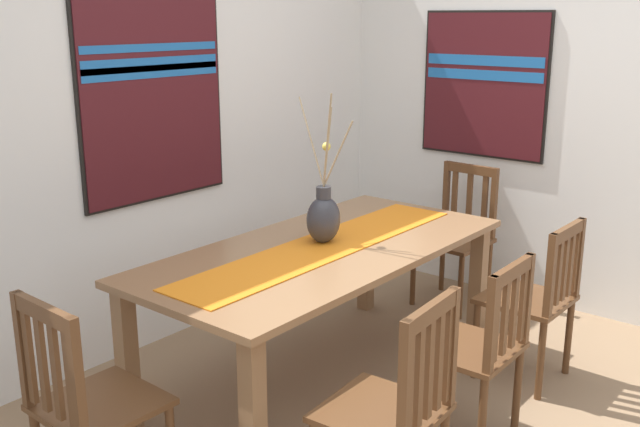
% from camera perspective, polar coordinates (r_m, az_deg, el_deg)
% --- Properties ---
extents(wall_back, '(6.40, 0.12, 2.70)m').
position_cam_1_polar(wall_back, '(4.31, -11.83, 8.01)').
color(wall_back, silver).
rests_on(wall_back, ground_plane).
extents(wall_side, '(0.12, 6.40, 2.70)m').
position_cam_1_polar(wall_side, '(4.82, 21.40, 8.02)').
color(wall_side, silver).
rests_on(wall_side, ground_plane).
extents(dining_table, '(2.04, 0.96, 0.74)m').
position_cam_1_polar(dining_table, '(3.71, 0.30, -4.01)').
color(dining_table, '#8E6642').
rests_on(dining_table, ground_plane).
extents(table_runner, '(1.88, 0.36, 0.01)m').
position_cam_1_polar(table_runner, '(3.68, 0.31, -2.57)').
color(table_runner, orange).
rests_on(table_runner, dining_table).
extents(centerpiece_vase, '(0.19, 0.36, 0.77)m').
position_cam_1_polar(centerpiece_vase, '(3.71, 0.28, -0.24)').
color(centerpiece_vase, '#333338').
rests_on(centerpiece_vase, dining_table).
extents(chair_0, '(0.42, 0.42, 0.87)m').
position_cam_1_polar(chair_0, '(3.94, 16.64, -6.24)').
color(chair_0, brown).
rests_on(chair_0, ground_plane).
extents(chair_1, '(0.43, 0.43, 0.87)m').
position_cam_1_polar(chair_1, '(3.33, 12.29, -10.10)').
color(chair_1, brown).
rests_on(chair_1, ground_plane).
extents(chair_2, '(0.45, 0.45, 0.92)m').
position_cam_1_polar(chair_2, '(2.78, 5.99, -14.81)').
color(chair_2, brown).
rests_on(chair_2, ground_plane).
extents(chair_3, '(0.44, 0.44, 0.92)m').
position_cam_1_polar(chair_3, '(4.89, 10.72, -1.61)').
color(chair_3, brown).
rests_on(chair_3, ground_plane).
extents(chair_4, '(0.43, 0.43, 0.91)m').
position_cam_1_polar(chair_4, '(2.94, -17.85, -13.88)').
color(chair_4, brown).
rests_on(chair_4, ground_plane).
extents(painting_on_back_wall, '(0.97, 0.05, 1.32)m').
position_cam_1_polar(painting_on_back_wall, '(4.15, -13.05, 10.06)').
color(painting_on_back_wall, black).
extents(painting_on_side_wall, '(0.05, 0.90, 0.96)m').
position_cam_1_polar(painting_on_side_wall, '(5.04, 12.75, 9.82)').
color(painting_on_side_wall, black).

